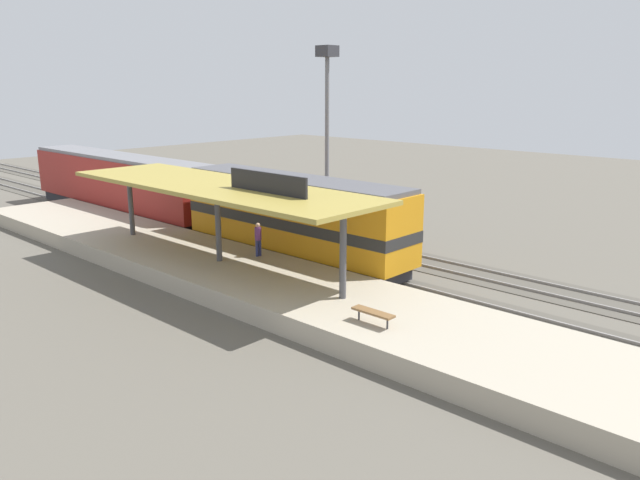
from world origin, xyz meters
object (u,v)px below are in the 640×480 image
Objects in this scene: freight_car at (301,204)px; person_waiting at (258,238)px; passenger_carriage_single at (119,184)px; light_mast at (327,99)px; platform_bench at (373,313)px; locomotive at (294,218)px.

person_waiting is at bearing -150.31° from freight_car.
light_mast reaches higher than passenger_carriage_single.
platform_bench is at bearing -126.96° from freight_car.
light_mast is (7.80, -13.28, 6.08)m from passenger_carriage_single.
passenger_carriage_single is 11.70× the size of person_waiting.
locomotive is at bearing 4.15° from person_waiting.
light_mast is (7.80, 4.72, 5.99)m from locomotive.
freight_car is at bearing -166.82° from light_mast.
freight_car is (4.60, -14.03, -0.34)m from passenger_carriage_single.
platform_bench is at bearing -108.36° from person_waiting.
freight_car reaches higher than platform_bench.
freight_car is at bearing -71.85° from passenger_carriage_single.
platform_bench is at bearing -120.67° from locomotive.
passenger_carriage_single reaches higher than person_waiting.
locomotive reaches higher than freight_car.
passenger_carriage_single is (0.00, 18.00, -0.10)m from locomotive.
light_mast is at bearing 13.18° from freight_car.
freight_car reaches higher than person_waiting.
light_mast is at bearing 25.08° from person_waiting.
locomotive is 0.72× the size of passenger_carriage_single.
platform_bench is at bearing -132.93° from light_mast.
freight_car is 7.02× the size of person_waiting.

